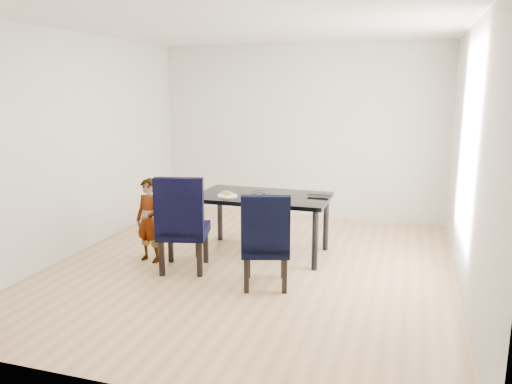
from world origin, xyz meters
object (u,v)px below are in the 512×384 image
(chair_right, at_px, (266,239))
(chair_left, at_px, (184,222))
(laptop, at_px, (320,195))
(child, at_px, (149,220))
(dining_table, at_px, (263,225))
(plate, at_px, (227,196))

(chair_right, bearing_deg, chair_left, 154.00)
(chair_left, xyz_separation_m, laptop, (1.39, 0.92, 0.21))
(chair_left, relative_size, chair_right, 1.09)
(child, bearing_deg, chair_right, -0.65)
(dining_table, xyz_separation_m, plate, (-0.40, -0.19, 0.38))
(chair_left, bearing_deg, child, 151.74)
(chair_left, height_order, chair_right, chair_left)
(chair_right, bearing_deg, dining_table, 92.00)
(dining_table, height_order, chair_left, chair_left)
(dining_table, height_order, child, child)
(chair_right, bearing_deg, plate, 116.63)
(dining_table, xyz_separation_m, laptop, (0.68, 0.14, 0.39))
(dining_table, distance_m, chair_left, 1.07)
(chair_left, height_order, child, chair_left)
(plate, distance_m, laptop, 1.13)
(chair_right, relative_size, plate, 4.14)
(dining_table, bearing_deg, chair_right, -72.08)
(chair_left, distance_m, chair_right, 1.03)
(dining_table, bearing_deg, chair_left, -132.12)
(child, xyz_separation_m, laptop, (1.89, 0.79, 0.26))
(child, distance_m, plate, 0.97)
(chair_left, bearing_deg, laptop, 19.52)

